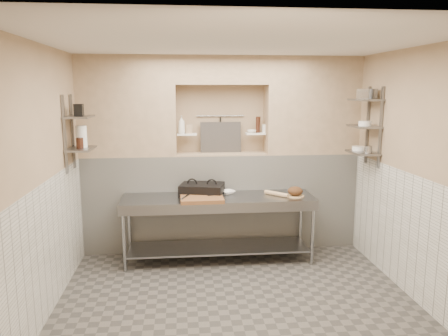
{
  "coord_description": "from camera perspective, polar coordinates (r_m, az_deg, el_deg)",
  "views": [
    {
      "loc": [
        -0.6,
        -4.53,
        2.33
      ],
      "look_at": [
        -0.05,
        0.9,
        1.35
      ],
      "focal_mm": 35.0,
      "sensor_mm": 36.0,
      "label": 1
    }
  ],
  "objects": [
    {
      "name": "alcove_shelf_right",
      "position": [
        6.41,
        4.12,
        4.51
      ],
      "size": [
        0.28,
        0.16,
        0.02
      ],
      "primitive_type": "cube",
      "color": "white",
      "rests_on": "backwall_lower"
    },
    {
      "name": "canister_right",
      "position": [
        5.99,
        18.3,
        2.29
      ],
      "size": [
        0.1,
        0.1,
        0.1
      ],
      "primitive_type": "cylinder",
      "color": "gray",
      "rests_on": "wall_shelf_right_lower"
    },
    {
      "name": "bread_loaf",
      "position": [
        6.01,
        9.29,
        -2.98
      ],
      "size": [
        0.2,
        0.2,
        0.12
      ],
      "primitive_type": "ellipsoid",
      "color": "#4C2D19",
      "rests_on": "bread_board"
    },
    {
      "name": "shelf_rail_right_b",
      "position": [
        5.99,
        19.77,
        4.98
      ],
      "size": [
        0.03,
        0.03,
        1.05
      ],
      "primitive_type": "cube",
      "color": "slate",
      "rests_on": "wall_right"
    },
    {
      "name": "bowl_right_mid",
      "position": [
        6.09,
        17.94,
        5.57
      ],
      "size": [
        0.17,
        0.17,
        0.06
      ],
      "primitive_type": "cylinder",
      "color": "white",
      "rests_on": "wall_shelf_right_mid"
    },
    {
      "name": "wall_shelf_left_lower",
      "position": [
        5.77,
        -18.18,
        2.39
      ],
      "size": [
        0.3,
        0.5,
        0.02
      ],
      "primitive_type": "cube",
      "color": "slate",
      "rests_on": "wall_left"
    },
    {
      "name": "condiment_c",
      "position": [
        6.47,
        5.28,
        5.17
      ],
      "size": [
        0.07,
        0.07,
        0.12
      ],
      "primitive_type": "cylinder",
      "color": "white",
      "rests_on": "alcove_shelf_right"
    },
    {
      "name": "panini_press",
      "position": [
        6.02,
        -2.89,
        -2.81
      ],
      "size": [
        0.66,
        0.54,
        0.16
      ],
      "rotation": [
        0.0,
        0.0,
        -0.24
      ],
      "color": "black",
      "rests_on": "prep_table"
    },
    {
      "name": "wall_back",
      "position": [
        6.63,
        -0.55,
        2.11
      ],
      "size": [
        4.0,
        0.1,
        2.8
      ],
      "primitive_type": "cube",
      "color": "tan",
      "rests_on": "ground"
    },
    {
      "name": "utensil_rail",
      "position": [
        6.49,
        -0.49,
        6.82
      ],
      "size": [
        0.7,
        0.02,
        0.02
      ],
      "primitive_type": "cylinder",
      "rotation": [
        0.0,
        1.57,
        0.0
      ],
      "color": "gray",
      "rests_on": "wall_back"
    },
    {
      "name": "bowl_alcove",
      "position": [
        6.39,
        3.63,
        4.8
      ],
      "size": [
        0.16,
        0.16,
        0.04
      ],
      "primitive_type": "imported",
      "rotation": [
        0.0,
        0.0,
        -0.19
      ],
      "color": "white",
      "rests_on": "alcove_shelf_right"
    },
    {
      "name": "basket_right",
      "position": [
        6.06,
        18.18,
        9.18
      ],
      "size": [
        0.23,
        0.25,
        0.13
      ],
      "primitive_type": "cube",
      "rotation": [
        0.0,
        0.0,
        0.37
      ],
      "color": "gray",
      "rests_on": "wall_shelf_right_upper"
    },
    {
      "name": "mixing_bowl",
      "position": [
        6.09,
        0.5,
        -3.18
      ],
      "size": [
        0.25,
        0.25,
        0.05
      ],
      "primitive_type": "imported",
      "rotation": [
        0.0,
        0.0,
        0.41
      ],
      "color": "white",
      "rests_on": "prep_table"
    },
    {
      "name": "wainscot_left",
      "position": [
        5.02,
        -21.86,
        -9.56
      ],
      "size": [
        0.02,
        3.9,
        1.4
      ],
      "primitive_type": "cube",
      "color": "silver",
      "rests_on": "floor"
    },
    {
      "name": "wall_left",
      "position": [
        4.85,
        -23.08,
        -1.72
      ],
      "size": [
        0.1,
        3.9,
        2.8
      ],
      "primitive_type": "cube",
      "color": "tan",
      "rests_on": "ground"
    },
    {
      "name": "backwall_pillar_left",
      "position": [
        6.33,
        -12.49,
        7.86
      ],
      "size": [
        1.35,
        0.4,
        1.4
      ],
      "primitive_type": "cube",
      "color": "tan",
      "rests_on": "backwall_lower"
    },
    {
      "name": "wainscot_right",
      "position": [
        5.47,
        23.02,
        -8.01
      ],
      "size": [
        0.02,
        3.9,
        1.4
      ],
      "primitive_type": "cube",
      "color": "silver",
      "rests_on": "floor"
    },
    {
      "name": "wall_shelf_left_upper",
      "position": [
        5.73,
        -18.4,
        6.35
      ],
      "size": [
        0.3,
        0.5,
        0.03
      ],
      "primitive_type": "cube",
      "color": "slate",
      "rests_on": "wall_left"
    },
    {
      "name": "hanging_steel",
      "position": [
        6.49,
        -0.47,
        5.31
      ],
      "size": [
        0.02,
        0.02,
        0.3
      ],
      "primitive_type": "cylinder",
      "color": "black",
      "rests_on": "utensil_rail"
    },
    {
      "name": "backwall_lower",
      "position": [
        6.52,
        -0.33,
        -4.3
      ],
      "size": [
        4.0,
        0.4,
        1.4
      ],
      "primitive_type": "cube",
      "color": "silver",
      "rests_on": "floor"
    },
    {
      "name": "wall_right",
      "position": [
        5.33,
        24.1,
        -0.78
      ],
      "size": [
        0.1,
        3.9,
        2.8
      ],
      "primitive_type": "cube",
      "color": "tan",
      "rests_on": "ground"
    },
    {
      "name": "backwall_pillar_right",
      "position": [
        6.58,
        11.34,
        7.98
      ],
      "size": [
        1.35,
        0.4,
        1.4
      ],
      "primitive_type": "cube",
      "color": "tan",
      "rests_on": "backwall_lower"
    },
    {
      "name": "jar_left",
      "position": [
        5.72,
        -18.32,
        3.11
      ],
      "size": [
        0.09,
        0.09,
        0.13
      ],
      "primitive_type": "cylinder",
      "color": "black",
      "rests_on": "wall_shelf_left_lower"
    },
    {
      "name": "shelf_rail_left_a",
      "position": [
        5.97,
        -19.15,
        4.52
      ],
      "size": [
        0.03,
        0.03,
        0.95
      ],
      "primitive_type": "cube",
      "color": "slate",
      "rests_on": "wall_left"
    },
    {
      "name": "jug_left",
      "position": [
        5.82,
        -18.12,
        3.93
      ],
      "size": [
        0.14,
        0.14,
        0.27
      ],
      "primitive_type": "cylinder",
      "color": "white",
      "rests_on": "wall_shelf_left_lower"
    },
    {
      "name": "bottle_soap",
      "position": [
        6.28,
        -5.57,
        5.66
      ],
      "size": [
        0.12,
        0.12,
        0.26
      ],
      "primitive_type": "imported",
      "rotation": [
        0.0,
        0.0,
        0.27
      ],
      "color": "white",
      "rests_on": "alcove_shelf_left"
    },
    {
      "name": "condiment_b",
      "position": [
        6.4,
        4.43,
        5.62
      ],
      "size": [
        0.06,
        0.06,
        0.23
      ],
      "primitive_type": "cylinder",
      "color": "black",
      "rests_on": "alcove_shelf_right"
    },
    {
      "name": "splash_panel",
      "position": [
        6.45,
        -0.43,
        4.04
      ],
      "size": [
        0.6,
        0.08,
        0.45
      ],
      "primitive_type": "cube",
      "rotation": [
        -0.14,
        0.0,
        0.0
      ],
      "color": "#383330",
      "rests_on": "alcove_sill"
    },
    {
      "name": "tongs",
      "position": [
        5.71,
        -5.09,
        -3.78
      ],
      "size": [
        0.12,
        0.25,
        0.02
      ],
      "primitive_type": "cylinder",
      "rotation": [
        1.57,
        0.0,
        -0.39
      ],
      "color": "gray",
      "rests_on": "cutting_board"
    },
    {
      "name": "wall_shelf_right_upper",
      "position": [
        6.09,
        18.0,
        8.46
      ],
      "size": [
        0.3,
        0.5,
        0.03
      ],
      "primitive_type": "cube",
      "color": "slate",
      "rests_on": "wall_right"
    },
    {
      "name": "wall_shelf_right_mid",
      "position": [
        6.11,
        17.82,
        5.18
      ],
      "size": [
        0.3,
        0.5,
        0.02
      ],
      "primitive_type": "cube",
      "color": "slate",
      "rests_on": "wall_right"
    },
    {
      "name": "alcove_sill",
      "position": [
        6.38,
        -0.34,
        1.88
      ],
      "size": [
        1.3,
        0.4,
        0.02
      ],
      "primitive_type": "cube",
      "color": "tan",
      "rests_on": "backwall_lower"
    },
    {
      "name": "bread_board",
      "position": [
        6.03,
        9.27,
        -3.61
      ],
      "size": [
        0.25,
        0.25,
        0.01
      ],
      "primitive_type": "cylinder",
      "color": "#E0C388",
      "rests_on": "prep_table"
    },
    {
      "name": "alcove_shelf_left",
      "position": [
        6.32,
        -4.88,
        4.42
      ],
      "size": [
        0.28,
        0.16,
        0.02
      ],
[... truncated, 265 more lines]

